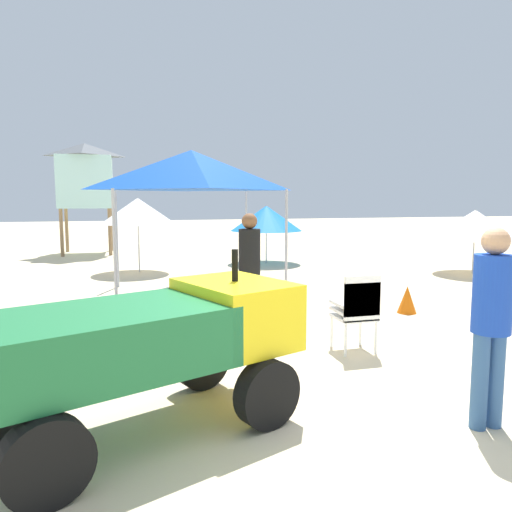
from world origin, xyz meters
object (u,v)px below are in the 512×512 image
popup_canopy (191,170)px  beach_umbrella_left (475,224)px  lifeguard_near_center (250,264)px  lifeguard_tower (85,176)px  beach_umbrella_far (266,218)px  beach_umbrella_mid (138,211)px  traffic_cone_near (407,299)px  lifeguard_near_left (491,314)px  stacked_plastic_chairs (357,306)px  cooler_box (166,324)px  utility_cart (157,340)px

popup_canopy → beach_umbrella_left: size_ratio=1.38×
lifeguard_near_center → beach_umbrella_left: bearing=28.6°
lifeguard_tower → beach_umbrella_left: 12.67m
popup_canopy → beach_umbrella_far: (2.84, 4.46, -1.15)m
beach_umbrella_left → beach_umbrella_mid: size_ratio=1.10×
popup_canopy → traffic_cone_near: 4.71m
beach_umbrella_mid → beach_umbrella_far: beach_umbrella_mid is taller
lifeguard_near_left → lifeguard_tower: 15.63m
lifeguard_tower → beach_umbrella_mid: bearing=-72.0°
beach_umbrella_mid → lifeguard_near_left: bearing=-75.4°
lifeguard_near_center → traffic_cone_near: bearing=7.4°
stacked_plastic_chairs → beach_umbrella_mid: 8.24m
lifeguard_near_center → popup_canopy: size_ratio=0.59×
stacked_plastic_chairs → cooler_box: stacked_plastic_chairs is taller
popup_canopy → traffic_cone_near: size_ratio=6.35×
lifeguard_near_center → traffic_cone_near: 3.02m
beach_umbrella_far → traffic_cone_near: 6.97m
utility_cart → cooler_box: utility_cart is taller
lifeguard_near_center → popup_canopy: popup_canopy is taller
lifeguard_near_center → stacked_plastic_chairs: bearing=-52.5°
stacked_plastic_chairs → beach_umbrella_mid: size_ratio=0.52×
stacked_plastic_chairs → lifeguard_near_left: lifeguard_near_left is taller
lifeguard_near_center → cooler_box: lifeguard_near_center is taller
beach_umbrella_left → lifeguard_tower: bearing=143.0°
lifeguard_near_center → popup_canopy: 3.19m
lifeguard_near_left → beach_umbrella_mid: bearing=104.6°
traffic_cone_near → utility_cart: bearing=-144.2°
stacked_plastic_chairs → lifeguard_near_left: (0.13, -2.16, 0.39)m
beach_umbrella_left → cooler_box: size_ratio=4.89×
stacked_plastic_chairs → beach_umbrella_mid: (-2.46, 7.80, 1.03)m
beach_umbrella_mid → cooler_box: 6.55m
traffic_cone_near → beach_umbrella_mid: bearing=125.4°
utility_cart → lifeguard_near_center: lifeguard_near_center is taller
popup_canopy → lifeguard_tower: lifeguard_tower is taller
stacked_plastic_chairs → beach_umbrella_left: (5.98, 5.22, 0.68)m
lifeguard_tower → beach_umbrella_mid: 5.36m
cooler_box → popup_canopy: bearing=74.2°
popup_canopy → beach_umbrella_mid: size_ratio=1.52×
stacked_plastic_chairs → beach_umbrella_far: (1.33, 8.62, 0.76)m
popup_canopy → lifeguard_tower: (-2.56, 8.62, 0.25)m
utility_cart → beach_umbrella_left: 10.87m
utility_cart → popup_canopy: popup_canopy is taller
beach_umbrella_far → cooler_box: 8.15m
utility_cart → stacked_plastic_chairs: size_ratio=2.76×
beach_umbrella_left → lifeguard_near_left: bearing=-128.4°
utility_cart → lifeguard_tower: size_ratio=0.73×
stacked_plastic_chairs → popup_canopy: size_ratio=0.34×
beach_umbrella_mid → traffic_cone_near: (4.30, -6.04, -1.39)m
beach_umbrella_left → traffic_cone_near: size_ratio=4.60×
beach_umbrella_far → lifeguard_tower: bearing=142.4°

